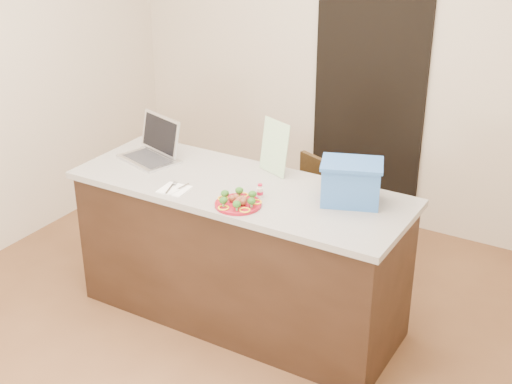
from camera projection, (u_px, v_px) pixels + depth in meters
The scene contains 16 objects.
ground at pixel (220, 335), 4.41m from camera, with size 4.00×4.00×0.00m, color brown.
room_shell at pixel (213, 81), 3.73m from camera, with size 4.00×4.00×4.00m.
doorway at pixel (368, 99), 5.49m from camera, with size 0.90×0.02×2.00m, color black.
island at pixel (240, 253), 4.41m from camera, with size 2.06×0.76×0.92m.
plate at pixel (238, 204), 3.97m from camera, with size 0.26×0.26×0.02m.
meatballs at pixel (239, 200), 3.96m from camera, with size 0.10×0.11×0.04m.
broccoli at pixel (238, 197), 3.95m from camera, with size 0.23×0.21×0.04m.
pepper_rings at pixel (238, 202), 3.96m from camera, with size 0.25×0.26×0.01m.
napkin at pixel (174, 189), 4.16m from camera, with size 0.16×0.16×0.01m, color white.
fork at pixel (173, 187), 4.18m from camera, with size 0.06×0.17×0.00m.
knife at pixel (177, 190), 4.13m from camera, with size 0.02×0.18×0.01m.
yogurt_bottle at pixel (260, 192), 4.06m from camera, with size 0.04×0.04×0.08m.
laptop at pixel (154, 147), 4.59m from camera, with size 0.43×0.39×0.26m.
leaflet at pixel (274, 147), 4.32m from camera, with size 0.23×0.00×0.33m, color white.
blue_box at pixel (351, 182), 3.96m from camera, with size 0.40×0.35×0.24m.
chair at pixel (313, 214), 4.83m from camera, with size 0.49×0.51×0.86m.
Camera 1 is at (2.03, -3.00, 2.67)m, focal length 50.00 mm.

